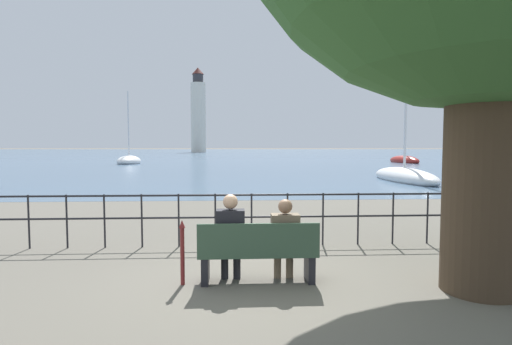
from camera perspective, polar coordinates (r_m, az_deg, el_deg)
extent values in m
plane|color=#605B51|center=(6.07, 0.27, -15.30)|extent=(1000.00, 1000.00, 0.00)
cube|color=#47607A|center=(164.57, -3.01, 3.02)|extent=(600.00, 300.00, 0.01)
cylinder|color=#423323|center=(6.17, 29.73, 1.43)|extent=(1.01, 1.01, 3.57)
cube|color=#334C38|center=(5.94, 0.27, -11.42)|extent=(1.73, 0.45, 0.05)
cube|color=#334C38|center=(5.68, 0.39, -9.52)|extent=(1.73, 0.04, 0.45)
cube|color=black|center=(6.01, -7.24, -13.51)|extent=(0.10, 0.41, 0.40)
cube|color=black|center=(6.10, 7.66, -13.26)|extent=(0.10, 0.41, 0.40)
cylinder|color=black|center=(6.14, -4.50, -12.87)|extent=(0.11, 0.11, 0.45)
cylinder|color=black|center=(6.14, -2.75, -12.87)|extent=(0.11, 0.11, 0.45)
cube|color=black|center=(5.98, -3.64, -10.59)|extent=(0.34, 0.26, 0.14)
cube|color=black|center=(5.83, -3.66, -8.33)|extent=(0.41, 0.24, 0.62)
sphere|color=tan|center=(5.76, -3.68, -4.18)|extent=(0.21, 0.21, 0.21)
cylinder|color=brown|center=(6.17, 3.09, -12.78)|extent=(0.11, 0.11, 0.45)
cylinder|color=brown|center=(6.19, 4.82, -12.73)|extent=(0.11, 0.11, 0.45)
cube|color=brown|center=(6.02, 4.07, -10.48)|extent=(0.35, 0.26, 0.14)
cube|color=brown|center=(5.89, 4.19, -8.58)|extent=(0.41, 0.24, 0.55)
sphere|color=#846047|center=(5.82, 4.21, -4.85)|extent=(0.21, 0.21, 0.21)
cylinder|color=black|center=(8.92, -29.71, -6.14)|extent=(0.04, 0.04, 1.05)
cylinder|color=black|center=(8.62, -25.41, -6.34)|extent=(0.04, 0.04, 1.05)
cylinder|color=black|center=(8.38, -20.83, -6.51)|extent=(0.04, 0.04, 1.05)
cylinder|color=black|center=(8.19, -16.00, -6.64)|extent=(0.04, 0.04, 1.05)
cylinder|color=black|center=(8.06, -10.98, -6.73)|extent=(0.04, 0.04, 1.05)
cylinder|color=black|center=(7.99, -5.83, -6.77)|extent=(0.04, 0.04, 1.05)
cylinder|color=black|center=(7.99, -0.64, -6.75)|extent=(0.04, 0.04, 1.05)
cylinder|color=black|center=(8.05, 4.51, -6.68)|extent=(0.04, 0.04, 1.05)
cylinder|color=black|center=(8.18, 9.54, -6.56)|extent=(0.04, 0.04, 1.05)
cylinder|color=black|center=(8.37, 14.38, -6.39)|extent=(0.04, 0.04, 1.05)
cylinder|color=black|center=(8.61, 18.97, -6.20)|extent=(0.04, 0.04, 1.05)
cylinder|color=black|center=(8.90, 23.29, -5.97)|extent=(0.04, 0.04, 1.05)
cylinder|color=black|center=(9.24, 27.30, -5.74)|extent=(0.04, 0.04, 1.05)
cylinder|color=black|center=(9.62, 31.01, -5.49)|extent=(0.04, 0.04, 1.05)
cylinder|color=black|center=(7.92, -0.64, -3.22)|extent=(12.94, 0.04, 0.04)
cylinder|color=black|center=(7.98, -0.64, -6.38)|extent=(12.94, 0.04, 0.04)
cylinder|color=maroon|center=(5.91, -10.47, -11.69)|extent=(0.06, 0.06, 0.82)
cone|color=maroon|center=(5.80, -10.52, -7.23)|extent=(0.09, 0.09, 0.11)
ellipsoid|color=maroon|center=(52.48, 20.39, 1.60)|extent=(2.28, 6.55, 1.26)
cylinder|color=silver|center=(52.49, 20.48, 5.52)|extent=(0.14, 0.14, 6.42)
ellipsoid|color=white|center=(24.38, 20.40, -0.64)|extent=(1.94, 7.31, 1.12)
cylinder|color=silver|center=(24.55, 20.68, 11.50)|extent=(0.14, 0.14, 9.69)
ellipsoid|color=white|center=(48.37, -17.67, 1.52)|extent=(2.65, 5.09, 1.36)
cylinder|color=silver|center=(48.41, -17.77, 6.51)|extent=(0.14, 0.14, 7.61)
cylinder|color=silver|center=(140.32, -8.24, 7.74)|extent=(5.12, 5.12, 23.83)
cylinder|color=#2D2D33|center=(141.90, -8.29, 13.13)|extent=(3.59, 3.59, 2.91)
cone|color=#4C1E19|center=(142.35, -8.30, 14.17)|extent=(4.10, 4.10, 2.33)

